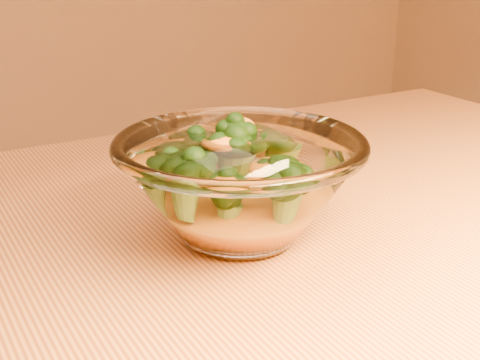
% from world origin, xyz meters
% --- Properties ---
extents(glass_bowl, '(0.21, 0.21, 0.09)m').
position_xyz_m(glass_bowl, '(0.05, 0.05, 0.80)').
color(glass_bowl, white).
rests_on(glass_bowl, table).
extents(cheese_sauce, '(0.12, 0.12, 0.03)m').
position_xyz_m(cheese_sauce, '(0.05, 0.05, 0.78)').
color(cheese_sauce, orange).
rests_on(cheese_sauce, glass_bowl).
extents(broccoli_heap, '(0.15, 0.15, 0.07)m').
position_xyz_m(broccoli_heap, '(0.04, 0.06, 0.81)').
color(broccoli_heap, black).
rests_on(broccoli_heap, cheese_sauce).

